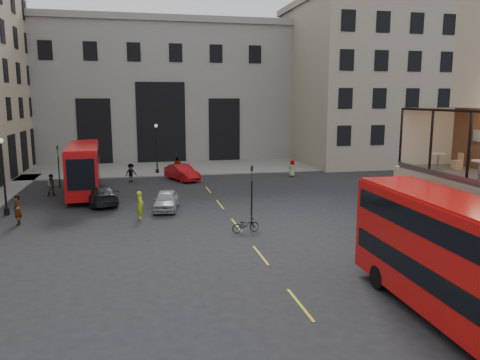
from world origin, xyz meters
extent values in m
plane|color=black|center=(0.00, 0.00, 0.00)|extent=(140.00, 140.00, 0.00)
cube|color=black|center=(4.98, 0.00, 2.00)|extent=(0.08, 9.20, 3.00)
cube|color=beige|center=(6.50, 5.00, 6.05)|extent=(3.00, 0.04, 2.90)
cube|color=slate|center=(5.00, 0.00, 4.70)|extent=(0.12, 10.00, 0.18)
cube|color=black|center=(5.00, 0.00, 7.45)|extent=(0.12, 10.00, 0.10)
cube|color=beige|center=(7.92, 3.20, 6.20)|extent=(0.04, 0.45, 0.55)
cube|color=gray|center=(-5.00, 48.00, 9.00)|extent=(34.00, 10.00, 18.00)
cube|color=gray|center=(-5.00, 48.00, 17.60)|extent=(35.00, 10.60, 0.80)
cube|color=black|center=(-5.00, 42.96, 5.00)|extent=(6.00, 0.12, 10.00)
cube|color=black|center=(-13.00, 42.96, 4.00)|extent=(4.00, 0.12, 8.00)
cube|color=black|center=(3.00, 42.96, 4.00)|extent=(4.00, 0.12, 8.00)
cube|color=gray|center=(20.00, 40.00, 10.00)|extent=(16.00, 18.00, 20.00)
cube|color=gray|center=(20.00, 40.00, 19.60)|extent=(16.60, 18.60, 0.80)
cube|color=slate|center=(-6.00, 38.00, 0.06)|extent=(40.00, 12.00, 0.12)
cylinder|color=black|center=(-1.00, 12.00, 1.40)|extent=(0.10, 0.10, 2.80)
imported|color=black|center=(-1.00, 12.00, 3.30)|extent=(0.16, 0.20, 1.00)
cylinder|color=black|center=(-15.00, 28.00, 1.40)|extent=(0.10, 0.10, 2.80)
imported|color=black|center=(-15.00, 28.00, 3.30)|extent=(0.16, 0.20, 1.00)
cylinder|color=black|center=(-17.00, 18.00, 2.50)|extent=(0.14, 0.14, 5.00)
cylinder|color=black|center=(-17.00, 18.00, 0.25)|extent=(0.36, 0.36, 0.50)
sphere|color=silver|center=(-17.00, 18.00, 5.15)|extent=(0.36, 0.36, 0.36)
cylinder|color=black|center=(-6.00, 34.00, 2.50)|extent=(0.14, 0.14, 5.00)
cylinder|color=black|center=(-6.00, 34.00, 0.25)|extent=(0.36, 0.36, 0.50)
sphere|color=silver|center=(-6.00, 34.00, 5.15)|extent=(0.36, 0.36, 0.36)
cube|color=red|center=(2.83, -2.81, 2.39)|extent=(2.77, 11.25, 3.97)
cube|color=black|center=(2.83, -2.81, 1.83)|extent=(2.80, 10.64, 0.81)
cube|color=black|center=(2.83, -2.81, 3.61)|extent=(2.80, 10.64, 0.81)
cube|color=red|center=(2.83, -2.81, 4.41)|extent=(2.67, 11.02, 0.12)
cylinder|color=black|center=(1.75, 0.79, 0.51)|extent=(0.31, 1.02, 1.02)
cylinder|color=black|center=(4.05, 0.74, 0.51)|extent=(0.31, 1.02, 1.02)
cube|color=#BB0D0E|center=(-12.43, 24.34, 2.25)|extent=(3.06, 10.65, 3.73)
cube|color=black|center=(-12.43, 24.34, 1.72)|extent=(3.06, 10.08, 0.77)
cube|color=black|center=(-12.43, 24.34, 3.39)|extent=(3.06, 10.08, 0.77)
cube|color=#BB0D0E|center=(-12.43, 24.34, 4.14)|extent=(2.95, 10.44, 0.11)
cylinder|color=black|center=(-13.72, 27.63, 0.48)|extent=(0.33, 0.97, 0.96)
cylinder|color=black|center=(-11.58, 27.76, 0.48)|extent=(0.33, 0.97, 0.96)
cylinder|color=black|center=(-13.27, 20.59, 0.48)|extent=(0.33, 0.97, 0.96)
cylinder|color=black|center=(-11.13, 20.73, 0.48)|extent=(0.33, 0.97, 0.96)
imported|color=#A8ACB1|center=(-6.10, 17.21, 0.69)|extent=(2.28, 4.29, 1.39)
imported|color=#9A090D|center=(-3.80, 29.40, 0.78)|extent=(3.38, 5.00, 1.56)
imported|color=black|center=(-10.93, 20.08, 0.73)|extent=(3.34, 5.42, 1.47)
imported|color=gray|center=(-1.79, 10.30, 0.45)|extent=(1.77, 0.85, 0.89)
imported|color=#C8E317|center=(-7.94, 15.11, 0.92)|extent=(0.53, 0.73, 1.84)
imported|color=gray|center=(-15.00, 24.21, 0.91)|extent=(1.00, 0.85, 1.82)
imported|color=gray|center=(-8.69, 29.37, 0.91)|extent=(1.35, 1.14, 1.81)
imported|color=gray|center=(-3.91, 33.03, 0.93)|extent=(1.12, 0.55, 1.85)
imported|color=gray|center=(7.56, 29.24, 0.85)|extent=(0.96, 0.98, 1.70)
imported|color=gray|center=(-15.60, 15.02, 0.97)|extent=(0.56, 0.77, 1.94)
cylinder|color=white|center=(5.78, 0.25, 5.42)|extent=(0.67, 0.67, 0.04)
cylinder|color=slate|center=(5.78, 0.25, 5.02)|extent=(0.09, 0.09, 0.79)
cylinder|color=slate|center=(5.78, 0.25, 4.62)|extent=(0.49, 0.49, 0.03)
cylinder|color=beige|center=(5.98, 3.28, 5.37)|extent=(0.63, 0.63, 0.04)
cylinder|color=slate|center=(5.98, 3.28, 4.99)|extent=(0.08, 0.08, 0.74)
cylinder|color=slate|center=(5.98, 3.28, 4.62)|extent=(0.46, 0.46, 0.03)
cube|color=tan|center=(7.02, 3.27, 4.81)|extent=(0.39, 0.39, 0.41)
cube|color=tan|center=(7.20, 3.27, 5.20)|extent=(0.04, 0.39, 0.37)
camera|label=1|loc=(-7.98, -16.24, 7.93)|focal=35.00mm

